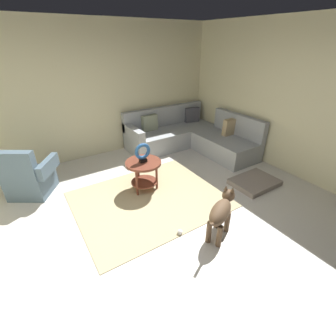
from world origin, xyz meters
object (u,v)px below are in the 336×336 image
object	(u,v)px
armchair	(28,178)
dog	(221,212)
sectional_couch	(190,137)
side_table	(144,168)
torus_sculpture	(143,152)
dog_bed_mat	(255,182)
dog_toy_ball	(180,232)

from	to	relation	value
armchair	dog	world-z (taller)	armchair
sectional_couch	dog	xyz separation A→B (m)	(-1.43, -2.50, 0.09)
side_table	torus_sculpture	size ratio (longest dim) A/B	1.84
side_table	dog_bed_mat	world-z (taller)	side_table
armchair	dog_toy_ball	xyz separation A→B (m)	(1.55, -2.12, -0.29)
torus_sculpture	dog	size ratio (longest dim) A/B	0.42
dog_bed_mat	dog_toy_ball	xyz separation A→B (m)	(-1.86, -0.29, -0.01)
armchair	dog_toy_ball	distance (m)	2.65
sectional_couch	dog_toy_ball	bearing A→B (deg)	-130.08
sectional_couch	torus_sculpture	world-z (taller)	sectional_couch
sectional_couch	armchair	world-z (taller)	same
dog_bed_mat	dog	world-z (taller)	dog
sectional_couch	torus_sculpture	bearing A→B (deg)	-150.54
side_table	sectional_couch	bearing A→B (deg)	29.46
torus_sculpture	dog_toy_ball	world-z (taller)	torus_sculpture
dog	dog_toy_ball	world-z (taller)	dog
dog	sectional_couch	bearing A→B (deg)	123.53
side_table	dog	size ratio (longest dim) A/B	0.77
sectional_couch	dog_toy_ball	xyz separation A→B (m)	(-1.87, -2.23, -0.26)
sectional_couch	dog_toy_ball	world-z (taller)	sectional_couch
torus_sculpture	side_table	bearing A→B (deg)	0.00
armchair	sectional_couch	bearing A→B (deg)	34.54
armchair	dog_toy_ball	world-z (taller)	armchair
side_table	dog_bed_mat	distance (m)	2.02
dog_bed_mat	side_table	bearing A→B (deg)	151.73
dog_bed_mat	dog_toy_ball	world-z (taller)	dog_bed_mat
dog_toy_ball	dog	bearing A→B (deg)	-31.91
dog_bed_mat	dog	distance (m)	1.56
side_table	dog_toy_ball	distance (m)	1.29
side_table	torus_sculpture	bearing A→B (deg)	180.00
dog_bed_mat	dog	xyz separation A→B (m)	(-1.42, -0.57, 0.33)
side_table	torus_sculpture	xyz separation A→B (m)	(-0.00, 0.00, 0.29)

